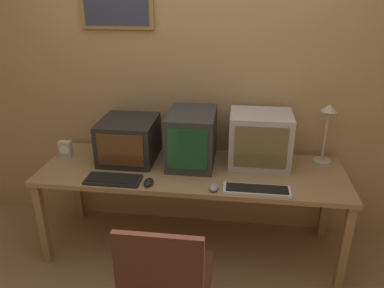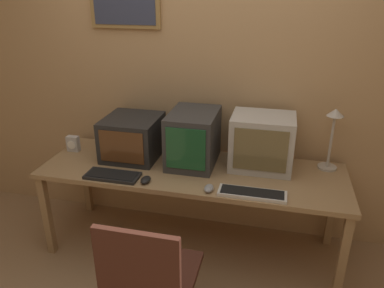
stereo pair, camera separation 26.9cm
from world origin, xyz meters
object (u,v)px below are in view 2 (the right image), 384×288
object	(u,v)px
monitor_center	(193,138)
mouse_far_corner	(209,188)
desk_clock	(73,144)
monitor_right	(262,142)
keyboard_main	(113,175)
keyboard_side	(252,193)
desk_lamp	(333,130)
mouse_near_keyboard	(146,180)
monitor_left	(133,137)

from	to	relation	value
monitor_center	mouse_far_corner	bearing A→B (deg)	-63.28
desk_clock	monitor_right	bearing A→B (deg)	2.44
keyboard_main	keyboard_side	world-z (taller)	same
monitor_right	desk_lamp	size ratio (longest dim) A/B	0.97
mouse_near_keyboard	desk_lamp	world-z (taller)	desk_lamp
monitor_center	monitor_right	distance (m)	0.52
monitor_left	monitor_right	xyz separation A→B (m)	(1.01, 0.04, 0.04)
keyboard_side	keyboard_main	bearing A→B (deg)	178.98
keyboard_main	mouse_far_corner	size ratio (longest dim) A/B	3.81
monitor_left	keyboard_side	size ratio (longest dim) A/B	1.00
keyboard_side	mouse_far_corner	xyz separation A→B (m)	(-0.29, -0.01, 0.01)
desk_clock	keyboard_side	bearing A→B (deg)	-13.81
monitor_center	keyboard_main	distance (m)	0.66
monitor_right	desk_lamp	world-z (taller)	desk_lamp
monitor_center	mouse_far_corner	world-z (taller)	monitor_center
monitor_right	mouse_near_keyboard	xyz separation A→B (m)	(-0.77, -0.44, -0.19)
keyboard_side	mouse_near_keyboard	distance (m)	0.74
desk_clock	mouse_far_corner	bearing A→B (deg)	-17.35
mouse_far_corner	desk_clock	world-z (taller)	desk_clock
mouse_far_corner	desk_clock	bearing A→B (deg)	162.65
monitor_right	desk_lamp	distance (m)	0.52
keyboard_main	mouse_near_keyboard	distance (m)	0.26
desk_clock	mouse_near_keyboard	bearing A→B (deg)	-25.81
keyboard_main	keyboard_side	bearing A→B (deg)	-1.02
monitor_center	mouse_near_keyboard	size ratio (longest dim) A/B	4.53
keyboard_side	mouse_near_keyboard	bearing A→B (deg)	-179.95
monitor_center	monitor_right	size ratio (longest dim) A/B	1.05
mouse_near_keyboard	monitor_left	bearing A→B (deg)	121.93
monitor_left	monitor_center	world-z (taller)	monitor_center
keyboard_side	monitor_center	bearing A→B (deg)	141.37
keyboard_main	desk_clock	xyz separation A→B (m)	(-0.51, 0.35, 0.05)
monitor_left	keyboard_main	world-z (taller)	monitor_left
monitor_left	mouse_near_keyboard	bearing A→B (deg)	-58.07
mouse_near_keyboard	desk_clock	distance (m)	0.86
mouse_far_corner	desk_lamp	size ratio (longest dim) A/B	0.22
keyboard_side	desk_lamp	distance (m)	0.80
monitor_center	mouse_near_keyboard	xyz separation A→B (m)	(-0.25, -0.39, -0.18)
mouse_near_keyboard	mouse_far_corner	world-z (taller)	mouse_near_keyboard
desk_clock	monitor_center	bearing A→B (deg)	1.21
monitor_left	monitor_right	distance (m)	1.01
desk_lamp	desk_clock	bearing A→B (deg)	-175.58
monitor_right	desk_clock	bearing A→B (deg)	-177.56
keyboard_main	mouse_far_corner	world-z (taller)	mouse_far_corner
mouse_far_corner	keyboard_side	bearing A→B (deg)	2.08
mouse_far_corner	keyboard_main	bearing A→B (deg)	177.72
monitor_left	keyboard_side	distance (m)	1.08
monitor_left	desk_clock	size ratio (longest dim) A/B	3.49
keyboard_side	mouse_far_corner	bearing A→B (deg)	-177.92
monitor_left	mouse_far_corner	bearing A→B (deg)	-30.02
monitor_center	desk_clock	size ratio (longest dim) A/B	3.74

